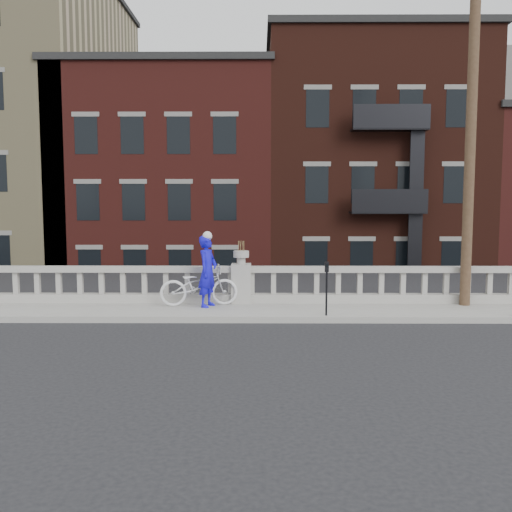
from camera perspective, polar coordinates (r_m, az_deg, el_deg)
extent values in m
plane|color=black|center=(12.40, -2.08, -8.62)|extent=(120.00, 120.00, 0.00)
cube|color=gray|center=(15.30, -1.60, -5.58)|extent=(32.00, 2.20, 0.15)
cube|color=gray|center=(16.20, -1.48, -4.23)|extent=(28.00, 0.34, 0.25)
cube|color=gray|center=(16.08, -1.49, -1.33)|extent=(28.00, 0.34, 0.16)
cube|color=gray|center=(16.13, -1.48, -2.74)|extent=(0.55, 0.55, 1.10)
cylinder|color=gray|center=(16.05, -1.49, -0.45)|extent=(0.24, 0.24, 0.20)
cylinder|color=gray|center=(16.03, -1.49, 0.19)|extent=(0.44, 0.44, 0.18)
cube|color=#605E59|center=(17.21, -1.42, -12.92)|extent=(36.00, 0.50, 5.15)
cube|color=black|center=(38.85, -0.39, -6.69)|extent=(80.00, 44.00, 0.50)
cube|color=#595651|center=(21.48, -6.49, -10.76)|extent=(16.00, 7.00, 4.00)
cube|color=#4A1915|center=(32.29, -7.68, 3.73)|extent=(10.00, 14.00, 14.00)
cube|color=black|center=(32.84, -7.85, 16.29)|extent=(10.30, 14.30, 0.30)
cube|color=#33140E|center=(32.42, 10.16, 5.02)|extent=(10.00, 14.00, 15.50)
cube|color=black|center=(33.30, 10.41, 18.75)|extent=(10.30, 14.30, 0.30)
cylinder|color=#422D1E|center=(16.73, 20.72, 12.49)|extent=(0.28, 0.28, 10.00)
cylinder|color=black|center=(14.44, 7.06, -3.77)|extent=(0.05, 0.05, 1.10)
cube|color=black|center=(14.35, 7.09, -1.09)|extent=(0.10, 0.08, 0.26)
cube|color=black|center=(14.30, 7.11, -0.96)|extent=(0.06, 0.01, 0.08)
imported|color=silver|center=(15.76, -5.73, -2.93)|extent=(2.22, 1.10, 1.12)
imported|color=#140ED5|center=(15.53, -4.86, -1.51)|extent=(0.69, 0.83, 1.95)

